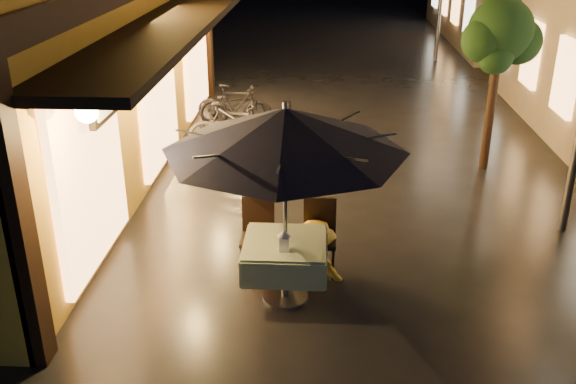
# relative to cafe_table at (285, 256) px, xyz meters

# --- Properties ---
(ground) EXTENTS (90.00, 90.00, 0.00)m
(ground) POSITION_rel_cafe_table_xyz_m (0.99, 0.06, -0.59)
(ground) COLOR black
(ground) RESTS_ON ground
(street_tree) EXTENTS (1.43, 1.20, 3.15)m
(street_tree) POSITION_rel_cafe_table_xyz_m (3.41, 4.57, 1.83)
(street_tree) COLOR black
(street_tree) RESTS_ON ground
(cafe_table) EXTENTS (0.99, 0.99, 0.78)m
(cafe_table) POSITION_rel_cafe_table_xyz_m (0.00, 0.00, 0.00)
(cafe_table) COLOR #59595E
(cafe_table) RESTS_ON ground
(patio_umbrella) EXTENTS (2.76, 2.76, 2.46)m
(patio_umbrella) POSITION_rel_cafe_table_xyz_m (0.00, 0.00, 1.56)
(patio_umbrella) COLOR #59595E
(patio_umbrella) RESTS_ON ground
(cafe_chair_left) EXTENTS (0.42, 0.42, 0.97)m
(cafe_chair_left) POSITION_rel_cafe_table_xyz_m (-0.40, 0.74, -0.05)
(cafe_chair_left) COLOR black
(cafe_chair_left) RESTS_ON ground
(cafe_chair_right) EXTENTS (0.42, 0.42, 0.97)m
(cafe_chair_right) POSITION_rel_cafe_table_xyz_m (0.40, 0.74, -0.05)
(cafe_chair_right) COLOR black
(cafe_chair_right) RESTS_ON ground
(table_lantern) EXTENTS (0.16, 0.16, 0.25)m
(table_lantern) POSITION_rel_cafe_table_xyz_m (0.00, -0.22, 0.33)
(table_lantern) COLOR white
(table_lantern) RESTS_ON cafe_table
(person_orange) EXTENTS (0.71, 0.58, 1.37)m
(person_orange) POSITION_rel_cafe_table_xyz_m (-0.32, 0.57, 0.10)
(person_orange) COLOR red
(person_orange) RESTS_ON ground
(person_yellow) EXTENTS (1.05, 0.73, 1.49)m
(person_yellow) POSITION_rel_cafe_table_xyz_m (0.34, 0.57, 0.16)
(person_yellow) COLOR yellow
(person_yellow) RESTS_ON ground
(bicycle_0) EXTENTS (1.91, 0.80, 0.98)m
(bicycle_0) POSITION_rel_cafe_table_xyz_m (-1.37, 4.09, -0.10)
(bicycle_0) COLOR black
(bicycle_0) RESTS_ON ground
(bicycle_1) EXTENTS (1.78, 0.64, 1.05)m
(bicycle_1) POSITION_rel_cafe_table_xyz_m (-1.30, 4.95, -0.06)
(bicycle_1) COLOR black
(bicycle_1) RESTS_ON ground
(bicycle_2) EXTENTS (1.84, 1.08, 0.91)m
(bicycle_2) POSITION_rel_cafe_table_xyz_m (-1.40, 4.96, -0.13)
(bicycle_2) COLOR black
(bicycle_2) RESTS_ON ground
(bicycle_3) EXTENTS (1.60, 0.47, 0.96)m
(bicycle_3) POSITION_rel_cafe_table_xyz_m (-1.46, 6.71, -0.11)
(bicycle_3) COLOR black
(bicycle_3) RESTS_ON ground
(bicycle_4) EXTENTS (1.60, 0.67, 0.82)m
(bicycle_4) POSITION_rel_cafe_table_xyz_m (-1.60, 7.11, -0.18)
(bicycle_4) COLOR black
(bicycle_4) RESTS_ON ground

